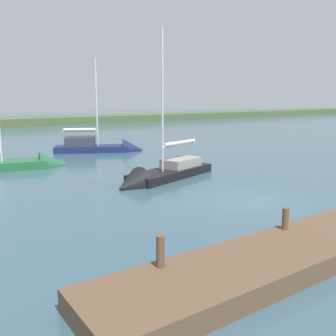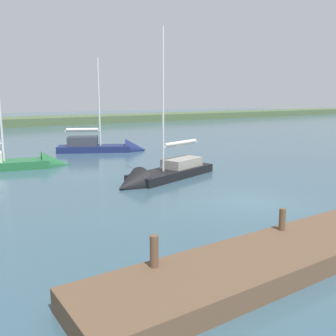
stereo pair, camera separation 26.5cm
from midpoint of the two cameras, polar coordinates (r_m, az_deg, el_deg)
ground_plane at (r=16.47m, az=12.82°, el=-4.98°), size 200.00×200.00×0.00m
far_shoreline at (r=62.41m, az=-23.03°, el=5.85°), size 180.00×8.00×2.40m
mooring_post_near at (r=8.83m, az=-1.22°, el=-12.45°), size 0.20×0.20×0.75m
mooring_post_far at (r=11.65m, az=17.48°, el=-7.39°), size 0.19×0.19×0.65m
sailboat_outer_mooring at (r=20.09m, az=-0.82°, el=-1.29°), size 7.04×3.64×8.61m
sailboat_inner_slip at (r=25.21m, az=-21.93°, el=0.21°), size 7.73×3.40×9.15m
sailboat_far_right at (r=31.04m, az=-9.05°, el=2.95°), size 7.09×4.83×8.18m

